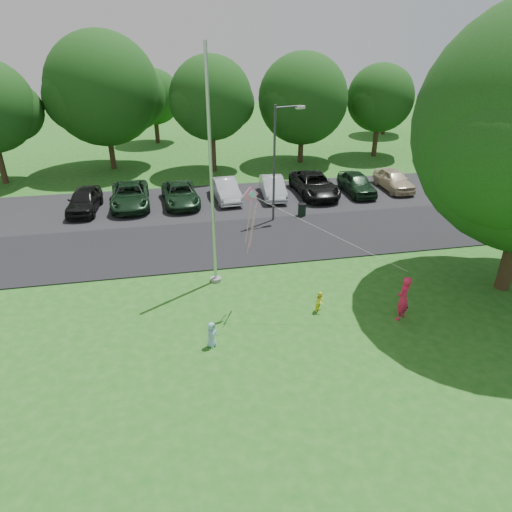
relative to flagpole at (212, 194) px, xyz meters
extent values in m
plane|color=#205E18|center=(3.50, -5.00, -4.17)|extent=(120.00, 120.00, 0.00)
cube|color=black|center=(3.50, 4.00, -4.14)|extent=(60.00, 6.00, 0.06)
cube|color=black|center=(3.50, 10.50, -4.14)|extent=(42.00, 7.00, 0.06)
cylinder|color=#B7BABF|center=(0.00, 0.00, 0.83)|extent=(0.14, 0.14, 10.00)
cylinder|color=gray|center=(0.00, 0.00, -4.09)|extent=(0.50, 0.50, 0.16)
cylinder|color=#3F3F44|center=(4.22, 6.58, -0.82)|extent=(0.13, 0.13, 6.70)
cylinder|color=#3F3F44|center=(4.98, 6.77, 2.37)|extent=(1.54, 0.48, 0.09)
cube|color=silver|center=(5.73, 6.97, 2.29)|extent=(0.55, 0.36, 0.16)
cylinder|color=black|center=(6.10, 6.92, -3.78)|extent=(0.48, 0.48, 0.77)
cylinder|color=black|center=(6.10, 6.92, -3.37)|extent=(0.52, 0.52, 0.04)
cylinder|color=#332316|center=(12.47, -3.05, -2.37)|extent=(0.62, 0.62, 3.59)
sphere|color=#10360E|center=(10.17, -4.05, 2.03)|extent=(5.08, 5.08, 5.08)
cylinder|color=#332316|center=(-13.71, 17.69, -2.53)|extent=(0.44, 0.44, 3.27)
sphere|color=#10360E|center=(-12.26, 18.33, 0.87)|extent=(4.18, 4.18, 4.18)
cylinder|color=#332316|center=(-6.10, 20.24, -2.57)|extent=(0.44, 0.44, 3.19)
sphere|color=#10360E|center=(-6.10, 20.24, 2.00)|extent=(8.50, 8.50, 8.50)
sphere|color=#10360E|center=(-4.18, 21.09, 1.37)|extent=(5.53, 5.53, 5.53)
sphere|color=#10360E|center=(-7.80, 19.17, 1.58)|extent=(5.10, 5.10, 5.10)
cylinder|color=#332316|center=(1.92, 17.90, -2.45)|extent=(0.44, 0.44, 3.43)
sphere|color=#10360E|center=(1.92, 17.90, 1.45)|extent=(6.27, 6.27, 6.27)
sphere|color=#10360E|center=(3.33, 18.53, 0.98)|extent=(4.07, 4.07, 4.07)
sphere|color=#10360E|center=(0.66, 17.12, 1.14)|extent=(3.76, 3.76, 3.76)
cylinder|color=#332316|center=(9.53, 19.17, -2.84)|extent=(0.44, 0.44, 2.66)
sphere|color=#10360E|center=(9.53, 19.17, 1.03)|extent=(7.27, 7.27, 7.27)
sphere|color=#10360E|center=(11.16, 19.89, 0.49)|extent=(4.72, 4.72, 4.72)
sphere|color=#10360E|center=(8.07, 18.26, 0.67)|extent=(4.36, 4.36, 4.36)
cylinder|color=#332316|center=(16.62, 19.89, -2.66)|extent=(0.44, 0.44, 3.02)
sphere|color=#10360E|center=(16.62, 19.89, 0.84)|extent=(5.67, 5.67, 5.67)
sphere|color=#10360E|center=(17.89, 20.46, 0.41)|extent=(3.68, 3.68, 3.68)
sphere|color=#10360E|center=(15.48, 19.18, 0.55)|extent=(3.40, 3.40, 3.40)
cylinder|color=#332316|center=(25.42, 17.25, -2.45)|extent=(0.44, 0.44, 3.42)
sphere|color=#10360E|center=(25.42, 17.25, 2.33)|extent=(8.77, 8.77, 8.77)
sphere|color=#10360E|center=(27.39, 18.13, 1.67)|extent=(5.70, 5.70, 5.70)
sphere|color=#10360E|center=(23.67, 16.15, 1.89)|extent=(5.26, 5.26, 5.26)
cylinder|color=#332316|center=(-2.50, 29.00, -2.87)|extent=(0.44, 0.44, 2.60)
sphere|color=#10360E|center=(-2.50, 29.00, 0.25)|extent=(5.20, 5.20, 5.20)
sphere|color=#10360E|center=(-1.33, 29.52, -0.14)|extent=(3.38, 3.38, 3.38)
sphere|color=#10360E|center=(-3.54, 28.35, -0.01)|extent=(3.12, 3.12, 3.12)
cylinder|color=#332316|center=(21.50, 28.50, -2.87)|extent=(0.44, 0.44, 2.60)
sphere|color=#10360E|center=(21.50, 28.50, 0.25)|extent=(5.20, 5.20, 5.20)
sphere|color=#10360E|center=(22.67, 29.02, -0.14)|extent=(3.38, 3.38, 3.38)
sphere|color=#10360E|center=(20.46, 27.85, -0.01)|extent=(3.12, 3.12, 3.12)
imported|color=black|center=(-7.02, 10.28, -3.39)|extent=(2.03, 4.33, 1.43)
imported|color=black|center=(-4.26, 10.71, -3.40)|extent=(2.55, 5.19, 1.42)
imported|color=black|center=(-1.08, 10.51, -3.46)|extent=(2.49, 4.82, 1.30)
imported|color=#B2B7BF|center=(1.92, 10.71, -3.43)|extent=(1.73, 4.20, 1.35)
imported|color=#B2B7BF|center=(5.12, 10.65, -3.44)|extent=(1.73, 4.16, 1.34)
imported|color=black|center=(8.02, 10.58, -3.38)|extent=(2.47, 5.28, 1.46)
imported|color=black|center=(10.99, 10.28, -3.39)|extent=(1.68, 4.18, 1.42)
imported|color=#C6B793|center=(13.91, 10.60, -3.40)|extent=(1.68, 4.13, 1.41)
imported|color=#DF1D48|center=(6.87, -4.42, -3.23)|extent=(0.82, 0.76, 1.88)
imported|color=#FFFC28|center=(3.89, -3.29, -3.72)|extent=(0.55, 0.53, 0.89)
imported|color=#89BDD2|center=(-0.68, -4.72, -3.67)|extent=(0.56, 0.57, 0.99)
cube|color=pink|center=(1.21, -2.34, 0.68)|extent=(0.64, 0.26, 0.66)
cube|color=#8CC6E5|center=(1.26, -2.37, 0.70)|extent=(0.31, 0.14, 0.32)
cylinder|color=white|center=(4.04, -3.38, -0.68)|extent=(5.66, 2.09, 2.73)
cylinder|color=pink|center=(1.11, -2.34, -0.46)|extent=(0.21, 0.28, 1.76)
cylinder|color=pink|center=(1.31, -2.29, -0.60)|extent=(0.24, 0.46, 2.01)
cylinder|color=pink|center=(1.21, -2.42, -0.74)|extent=(0.27, 0.67, 2.24)
camera|label=1|loc=(-1.69, -18.18, 6.23)|focal=32.00mm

